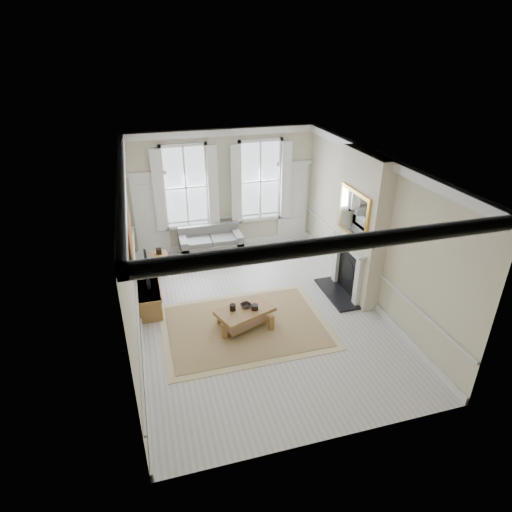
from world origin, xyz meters
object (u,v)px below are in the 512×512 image
object	(u,v)px
side_table	(159,257)
coffee_table	(245,313)
sofa	(211,244)
tv_stand	(149,295)

from	to	relation	value
side_table	coffee_table	size ratio (longest dim) A/B	0.37
sofa	coffee_table	world-z (taller)	sofa
coffee_table	side_table	bearing A→B (deg)	96.05
sofa	tv_stand	bearing A→B (deg)	-130.35
side_table	coffee_table	xyz separation A→B (m)	(1.53, -3.02, -0.03)
side_table	coffee_table	bearing A→B (deg)	-63.14
side_table	tv_stand	size ratio (longest dim) A/B	0.33
coffee_table	sofa	bearing A→B (deg)	70.48
tv_stand	side_table	bearing A→B (deg)	77.13
sofa	side_table	world-z (taller)	sofa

